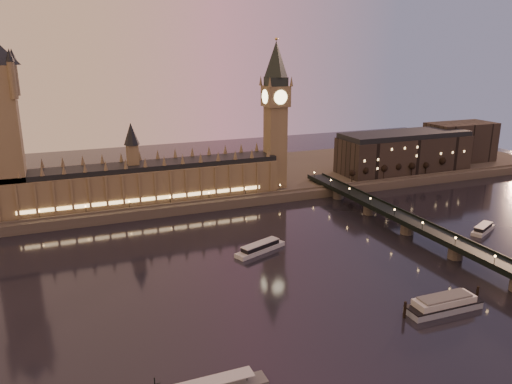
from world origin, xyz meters
The scene contains 16 objects.
ground centered at (0.00, 0.00, 0.00)m, with size 700.00×700.00×0.00m, color black.
far_embankment centered at (30.00, 165.00, 3.00)m, with size 560.00×130.00×6.00m, color #423D35.
palace_of_westminster centered at (-40.12, 120.99, 21.71)m, with size 180.00×26.62×52.00m.
big_ben centered at (53.99, 120.99, 63.95)m, with size 17.68×17.68×104.00m.
westminster_bridge centered at (91.61, 0.00, 5.52)m, with size 13.20×260.00×15.30m.
city_block centered at (194.94, 130.93, 22.24)m, with size 155.00×45.00×34.00m.
bare_tree_0 centered at (110.37, 109.00, 14.12)m, with size 5.36×5.36×10.90m.
bare_tree_1 centered at (124.69, 109.00, 14.12)m, with size 5.36×5.36×10.90m.
bare_tree_2 centered at (139.01, 109.00, 14.12)m, with size 5.36×5.36×10.90m.
bare_tree_3 centered at (153.33, 109.00, 14.12)m, with size 5.36×5.36×10.90m.
bare_tree_4 centered at (167.65, 109.00, 14.12)m, with size 5.36×5.36×10.90m.
bare_tree_5 centered at (181.97, 109.00, 14.12)m, with size 5.36×5.36×10.90m.
bare_tree_6 centered at (196.29, 109.00, 14.12)m, with size 5.36×5.36×10.90m.
cruise_boat_a centered at (3.36, 26.43, 2.17)m, with size 31.11×17.68×4.93m.
cruise_boat_c centered at (134.85, 4.66, 1.98)m, with size 22.90×15.37×4.50m.
moored_barge centered at (49.09, -58.40, 2.94)m, with size 37.97×9.76×6.96m.
Camera 1 is at (-90.13, -198.49, 102.99)m, focal length 35.00 mm.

